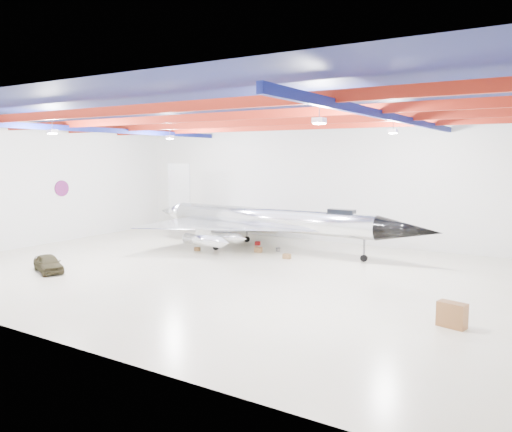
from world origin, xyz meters
The scene contains 15 objects.
floor centered at (0.00, 0.00, 0.00)m, with size 40.00×40.00×0.00m, color beige.
wall_back centered at (0.00, 15.00, 5.50)m, with size 40.00×40.00×0.00m, color silver.
wall_left centered at (-20.00, 0.00, 5.50)m, with size 30.00×30.00×0.00m, color silver.
ceiling centered at (0.00, 0.00, 11.00)m, with size 40.00×40.00×0.00m, color #0A0F38.
ceiling_structure centered at (0.00, 0.00, 10.32)m, with size 39.50×29.50×1.08m.
wall_roundel centered at (-19.94, 2.00, 5.00)m, with size 1.50×1.50×0.10m, color #B21414.
jet_aircraft centered at (-1.16, 8.21, 2.39)m, with size 26.74×15.61×7.30m.
jeep centered at (-9.99, -6.84, 0.61)m, with size 1.44×3.58×1.22m, color #352F1A.
desk centered at (16.03, -3.97, 0.60)m, with size 1.30×0.65×1.19m, color brown.
crate_ply centered at (-6.06, 4.73, 0.16)m, with size 0.46×0.37×0.32m, color olive.
toolbox_red centered at (-3.16, 9.82, 0.17)m, with size 0.48×0.38×0.33m, color maroon.
parts_bin centered at (1.97, 5.85, 0.20)m, with size 0.57×0.45×0.40m, color olive.
crate_small centered at (-7.69, 8.91, 0.14)m, with size 0.39×0.31×0.27m, color #59595B.
oil_barrel centered at (-1.34, 6.95, 0.21)m, with size 0.59×0.47×0.41m, color olive.
spares_box centered at (-0.14, 8.17, 0.17)m, with size 0.37×0.37×0.33m, color #59595B.
Camera 1 is at (20.14, -28.10, 8.00)m, focal length 35.00 mm.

